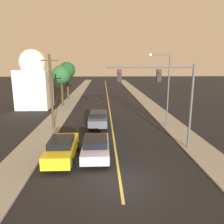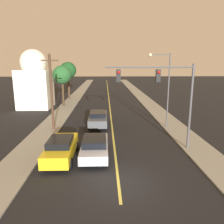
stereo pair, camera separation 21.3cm
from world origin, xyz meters
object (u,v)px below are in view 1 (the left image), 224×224
object	(u,v)px
car_outer_lane_front	(62,148)
domed_building_left	(34,81)
traffic_signal_mast	(164,88)
car_near_lane_front	(96,147)
streetlamp_right	(164,81)
car_near_lane_second	(98,118)
utility_pole_left	(51,91)
tree_left_near	(61,75)
tree_left_far	(67,71)

from	to	relation	value
car_outer_lane_front	domed_building_left	distance (m)	19.98
traffic_signal_mast	car_outer_lane_front	bearing A→B (deg)	-168.89
car_near_lane_front	streetlamp_right	world-z (taller)	streetlamp_right
car_near_lane_front	streetlamp_right	size ratio (longest dim) A/B	0.62
traffic_signal_mast	streetlamp_right	bearing A→B (deg)	75.15
car_near_lane_second	domed_building_left	bearing A→B (deg)	133.79
utility_pole_left	car_near_lane_second	bearing A→B (deg)	20.11
car_near_lane_front	streetlamp_right	bearing A→B (deg)	46.43
utility_pole_left	tree_left_near	world-z (taller)	utility_pole_left
car_outer_lane_front	tree_left_near	distance (m)	19.78
car_near_lane_second	car_outer_lane_front	distance (m)	8.67
utility_pole_left	domed_building_left	xyz separation A→B (m)	(-5.17, 11.60, 0.10)
traffic_signal_mast	utility_pole_left	xyz separation A→B (m)	(-9.46, 5.29, -0.86)
car_outer_lane_front	tree_left_far	size ratio (longest dim) A/B	0.72
car_near_lane_second	tree_left_far	xyz separation A→B (m)	(-5.94, 17.96, 4.40)
tree_left_near	car_near_lane_second	bearing A→B (deg)	-62.19
car_near_lane_front	traffic_signal_mast	bearing A→B (deg)	12.88
streetlamp_right	domed_building_left	world-z (taller)	domed_building_left
car_outer_lane_front	traffic_signal_mast	world-z (taller)	traffic_signal_mast
utility_pole_left	tree_left_far	world-z (taller)	utility_pole_left
domed_building_left	utility_pole_left	bearing A→B (deg)	-65.96
car_outer_lane_front	utility_pole_left	xyz separation A→B (m)	(-2.08, 6.74, 3.12)
traffic_signal_mast	utility_pole_left	bearing A→B (deg)	150.79
car_outer_lane_front	streetlamp_right	xyz separation A→B (m)	(8.92, 7.23, 4.07)
car_near_lane_second	streetlamp_right	world-z (taller)	streetlamp_right
traffic_signal_mast	streetlamp_right	distance (m)	5.97
car_near_lane_front	tree_left_near	xyz separation A→B (m)	(-5.66, 18.79, 4.03)
streetlamp_right	tree_left_near	xyz separation A→B (m)	(-12.25, 11.86, -0.08)
car_near_lane_second	domed_building_left	world-z (taller)	domed_building_left
domed_building_left	car_outer_lane_front	bearing A→B (deg)	-68.43
car_near_lane_front	car_outer_lane_front	xyz separation A→B (m)	(-2.32, -0.29, 0.04)
car_near_lane_front	domed_building_left	xyz separation A→B (m)	(-9.58, 18.05, 3.26)
car_near_lane_second	domed_building_left	xyz separation A→B (m)	(-9.58, 9.99, 3.20)
car_near_lane_second	traffic_signal_mast	xyz separation A→B (m)	(5.06, -6.90, 3.96)
traffic_signal_mast	streetlamp_right	size ratio (longest dim) A/B	0.87
streetlamp_right	tree_left_far	bearing A→B (deg)	123.28
car_near_lane_front	domed_building_left	size ratio (longest dim) A/B	0.54
car_near_lane_second	tree_left_far	distance (m)	19.43
tree_left_near	domed_building_left	distance (m)	4.06
traffic_signal_mast	domed_building_left	xyz separation A→B (m)	(-14.64, 16.89, -0.75)
car_outer_lane_front	tree_left_near	world-z (taller)	tree_left_near
tree_left_near	domed_building_left	xyz separation A→B (m)	(-3.92, -0.74, -0.78)
car_near_lane_second	streetlamp_right	xyz separation A→B (m)	(6.59, -1.13, 4.06)
car_near_lane_front	tree_left_far	size ratio (longest dim) A/B	0.69
tree_left_far	domed_building_left	size ratio (longest dim) A/B	0.78
tree_left_far	domed_building_left	xyz separation A→B (m)	(-3.63, -7.98, -1.20)
streetlamp_right	tree_left_near	size ratio (longest dim) A/B	1.21
car_near_lane_front	utility_pole_left	size ratio (longest dim) A/B	0.63
car_near_lane_front	traffic_signal_mast	xyz separation A→B (m)	(5.06, 1.16, 4.01)
car_near_lane_front	car_near_lane_second	distance (m)	8.06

